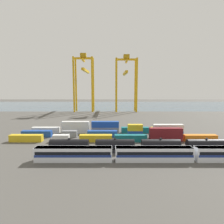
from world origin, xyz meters
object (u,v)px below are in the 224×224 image
shipping_container_0 (25,138)px  gantry_crane_central (125,78)px  freight_tank_row (137,145)px  shipping_container_19 (105,130)px  shipping_container_12 (134,134)px  gantry_crane_west (84,77)px  shipping_container_17 (75,130)px  passenger_train (153,153)px

shipping_container_0 → gantry_crane_central: gantry_crane_central is taller
freight_tank_row → shipping_container_0: freight_tank_row is taller
shipping_container_0 → shipping_container_19: size_ratio=1.00×
shipping_container_12 → gantry_crane_west: (-33.04, 86.77, 27.82)m
shipping_container_0 → gantry_crane_west: bearing=84.7°
freight_tank_row → shipping_container_17: (-24.36, 25.28, -0.85)m
shipping_container_0 → shipping_container_19: (29.15, 13.57, 0.00)m
gantry_crane_west → shipping_container_0: bearing=-95.3°
passenger_train → freight_tank_row: freight_tank_row is taller
shipping_container_19 → gantry_crane_west: bearing=104.4°
gantry_crane_central → shipping_container_12: bearing=-91.6°
gantry_crane_central → freight_tank_row: bearing=-92.0°
shipping_container_12 → shipping_container_17: size_ratio=0.50×
freight_tank_row → gantry_crane_central: gantry_crane_central is taller
passenger_train → gantry_crane_west: gantry_crane_west is taller
shipping_container_17 → gantry_crane_central: bearing=70.6°
shipping_container_0 → shipping_container_17: size_ratio=1.00×
shipping_container_0 → gantry_crane_central: size_ratio=0.26×
gantry_crane_west → shipping_container_17: bearing=-84.8°
freight_tank_row → shipping_container_12: 18.56m
shipping_container_0 → shipping_container_12: size_ratio=2.00×
shipping_container_0 → freight_tank_row: bearing=-16.2°
passenger_train → gantry_crane_west: bearing=107.3°
shipping_container_0 → shipping_container_12: same height
passenger_train → freight_tank_row: (-3.46, 7.11, 0.01)m
freight_tank_row → shipping_container_0: (-40.25, 11.70, -0.85)m
freight_tank_row → shipping_container_0: size_ratio=4.54×
passenger_train → shipping_container_12: 25.70m
shipping_container_19 → gantry_crane_central: size_ratio=0.26×
shipping_container_0 → shipping_container_17: same height
shipping_container_17 → shipping_container_19: bearing=0.0°
shipping_container_0 → gantry_crane_west: (8.61, 93.56, 27.82)m
freight_tank_row → shipping_container_17: bearing=133.9°
shipping_container_19 → gantry_crane_central: gantry_crane_central is taller
shipping_container_12 → shipping_container_19: size_ratio=0.50×
passenger_train → shipping_container_17: size_ratio=5.40×
shipping_container_17 → gantry_crane_central: size_ratio=0.26×
shipping_container_0 → gantry_crane_west: size_ratio=0.25×
shipping_container_19 → gantry_crane_west: (-20.54, 79.98, 27.82)m
shipping_container_12 → gantry_crane_central: 90.68m
passenger_train → gantry_crane_central: (0.30, 112.14, 26.14)m
freight_tank_row → shipping_container_17: freight_tank_row is taller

